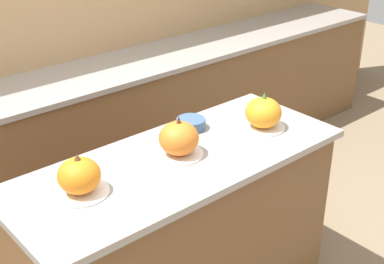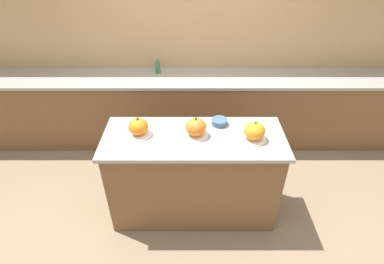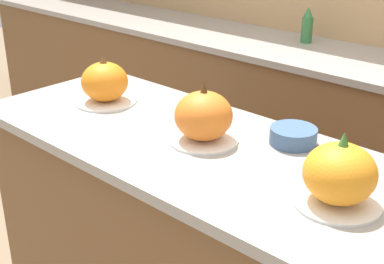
{
  "view_description": "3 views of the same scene",
  "coord_description": "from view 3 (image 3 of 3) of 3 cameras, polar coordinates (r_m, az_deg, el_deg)",
  "views": [
    {
      "loc": [
        -1.34,
        -1.64,
        2.12
      ],
      "look_at": [
        0.07,
        -0.0,
        1.05
      ],
      "focal_mm": 50.0,
      "sensor_mm": 36.0,
      "label": 1
    },
    {
      "loc": [
        -0.02,
        -2.13,
        2.49
      ],
      "look_at": [
        -0.01,
        -0.02,
        1.0
      ],
      "focal_mm": 28.0,
      "sensor_mm": 36.0,
      "label": 2
    },
    {
      "loc": [
        1.04,
        -1.14,
        1.64
      ],
      "look_at": [
        -0.01,
        0.01,
        0.96
      ],
      "focal_mm": 50.0,
      "sensor_mm": 36.0,
      "label": 3
    }
  ],
  "objects": [
    {
      "name": "bottle_tall",
      "position": [
        2.99,
        12.19,
        11.03
      ],
      "size": [
        0.06,
        0.06,
        0.19
      ],
      "color": "#2D6B38",
      "rests_on": "back_counter"
    },
    {
      "name": "back_counter",
      "position": [
        2.86,
        17.44,
        -1.92
      ],
      "size": [
        6.0,
        0.6,
        0.93
      ],
      "color": "brown",
      "rests_on": "ground_plane"
    },
    {
      "name": "mixing_bowl",
      "position": [
        1.7,
        10.74,
        -0.4
      ],
      "size": [
        0.15,
        0.15,
        0.05
      ],
      "color": "#3D5B84",
      "rests_on": "kitchen_island"
    },
    {
      "name": "kitchen_island",
      "position": [
        1.94,
        0.19,
        -13.66
      ],
      "size": [
        1.62,
        0.64,
        0.94
      ],
      "color": "brown",
      "rests_on": "ground_plane"
    },
    {
      "name": "pumpkin_cake_left",
      "position": [
        2.03,
        -9.29,
        5.15
      ],
      "size": [
        0.23,
        0.23,
        0.18
      ],
      "color": "white",
      "rests_on": "kitchen_island"
    },
    {
      "name": "pumpkin_cake_right",
      "position": [
        1.37,
        15.46,
        -4.47
      ],
      "size": [
        0.23,
        0.23,
        0.2
      ],
      "color": "white",
      "rests_on": "kitchen_island"
    },
    {
      "name": "pumpkin_cake_center",
      "position": [
        1.67,
        1.24,
        1.58
      ],
      "size": [
        0.22,
        0.22,
        0.2
      ],
      "color": "white",
      "rests_on": "kitchen_island"
    }
  ]
}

